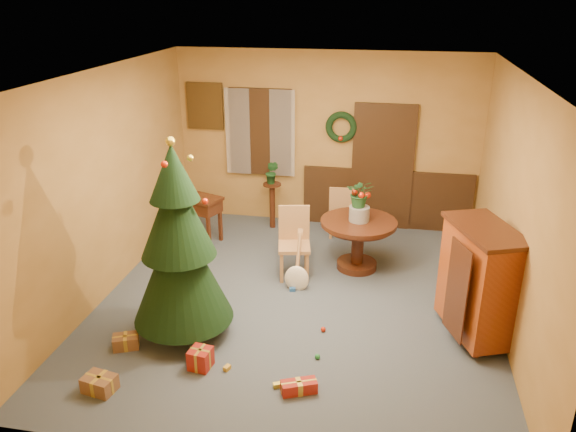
% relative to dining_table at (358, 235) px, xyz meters
% --- Properties ---
extents(room_envelope, '(5.50, 5.50, 5.50)m').
position_rel_dining_table_xyz_m(room_envelope, '(-0.49, 1.62, 0.59)').
color(room_envelope, '#333B4B').
rests_on(room_envelope, ground).
extents(dining_table, '(1.08, 1.08, 0.74)m').
position_rel_dining_table_xyz_m(dining_table, '(0.00, 0.00, 0.00)').
color(dining_table, black).
rests_on(dining_table, floor).
extents(urn, '(0.29, 0.29, 0.21)m').
position_rel_dining_table_xyz_m(urn, '(0.00, 0.00, 0.33)').
color(urn, slate).
rests_on(urn, dining_table).
extents(centerpiece_plant, '(0.37, 0.32, 0.41)m').
position_rel_dining_table_xyz_m(centerpiece_plant, '(0.00, 0.00, 0.64)').
color(centerpiece_plant, '#1E4C23').
rests_on(centerpiece_plant, urn).
extents(chair_near, '(0.51, 0.51, 1.00)m').
position_rel_dining_table_xyz_m(chair_near, '(-0.87, -0.35, 0.01)').
color(chair_near, '#A57742').
rests_on(chair_near, floor).
extents(chair_far, '(0.41, 0.41, 0.89)m').
position_rel_dining_table_xyz_m(chair_far, '(-0.35, 1.05, -0.05)').
color(chair_far, '#A57742').
rests_on(chair_far, floor).
extents(guitar, '(0.34, 0.51, 0.76)m').
position_rel_dining_table_xyz_m(guitar, '(-0.75, -0.78, -0.13)').
color(guitar, white).
rests_on(guitar, floor).
extents(plant_stand, '(0.30, 0.30, 0.78)m').
position_rel_dining_table_xyz_m(plant_stand, '(-1.52, 1.25, -0.04)').
color(plant_stand, black).
rests_on(plant_stand, floor).
extents(stand_plant, '(0.26, 0.23, 0.40)m').
position_rel_dining_table_xyz_m(stand_plant, '(-1.52, 1.25, 0.46)').
color(stand_plant, '#19471E').
rests_on(stand_plant, plant_stand).
extents(christmas_tree, '(1.15, 1.15, 2.37)m').
position_rel_dining_table_xyz_m(christmas_tree, '(-1.87, -2.03, 0.60)').
color(christmas_tree, '#382111').
rests_on(christmas_tree, floor).
extents(writing_desk, '(0.93, 0.68, 0.74)m').
position_rel_dining_table_xyz_m(writing_desk, '(-2.61, 0.55, 0.04)').
color(writing_desk, black).
rests_on(writing_desk, floor).
extents(sideboard, '(0.92, 1.21, 1.38)m').
position_rel_dining_table_xyz_m(sideboard, '(1.46, -1.47, 0.22)').
color(sideboard, '#61220B').
rests_on(sideboard, floor).
extents(gift_a, '(0.35, 0.28, 0.17)m').
position_rel_dining_table_xyz_m(gift_a, '(-2.35, -3.19, -0.44)').
color(gift_a, brown).
rests_on(gift_a, floor).
extents(gift_b, '(0.25, 0.25, 0.23)m').
position_rel_dining_table_xyz_m(gift_b, '(-1.47, -2.64, -0.41)').
color(gift_b, maroon).
rests_on(gift_b, floor).
extents(gift_c, '(0.33, 0.29, 0.15)m').
position_rel_dining_table_xyz_m(gift_c, '(-2.42, -2.45, -0.45)').
color(gift_c, brown).
rests_on(gift_c, floor).
extents(gift_d, '(0.39, 0.28, 0.13)m').
position_rel_dining_table_xyz_m(gift_d, '(-0.37, -2.84, -0.46)').
color(gift_d, maroon).
rests_on(gift_d, floor).
extents(toy_a, '(0.09, 0.06, 0.05)m').
position_rel_dining_table_xyz_m(toy_a, '(-0.80, -0.84, -0.50)').
color(toy_a, '#265BA6').
rests_on(toy_a, floor).
extents(toy_b, '(0.06, 0.06, 0.06)m').
position_rel_dining_table_xyz_m(toy_b, '(-0.26, -2.26, -0.49)').
color(toy_b, '#238337').
rests_on(toy_b, floor).
extents(toy_c, '(0.08, 0.09, 0.05)m').
position_rel_dining_table_xyz_m(toy_c, '(-1.18, -2.63, -0.50)').
color(toy_c, gold).
rests_on(toy_c, floor).
extents(toy_d, '(0.06, 0.06, 0.06)m').
position_rel_dining_table_xyz_m(toy_d, '(-0.27, -1.72, -0.49)').
color(toy_d, red).
rests_on(toy_d, floor).
extents(toy_e, '(0.09, 0.08, 0.05)m').
position_rel_dining_table_xyz_m(toy_e, '(-0.60, -2.81, -0.50)').
color(toy_e, gold).
rests_on(toy_e, floor).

